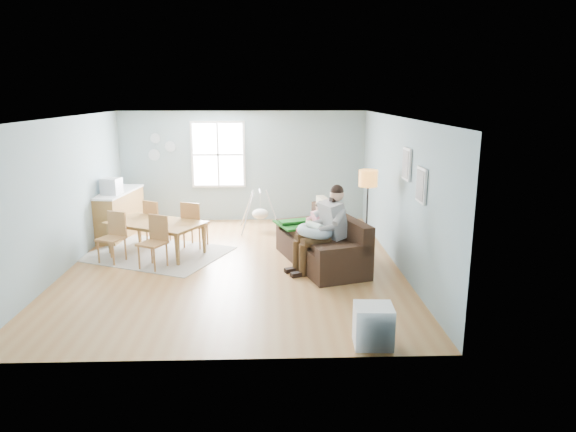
{
  "coord_description": "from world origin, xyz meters",
  "views": [
    {
      "loc": [
        0.68,
        -9.1,
        3.11
      ],
      "look_at": [
        0.98,
        -0.31,
        1.0
      ],
      "focal_mm": 32.0,
      "sensor_mm": 36.0,
      "label": 1
    }
  ],
  "objects_px": {
    "floor_lamp": "(368,186)",
    "chair_ne": "(193,222)",
    "sofa": "(324,246)",
    "counter": "(119,213)",
    "chair_sw": "(114,234)",
    "baby_swing": "(260,213)",
    "chair_nw": "(155,219)",
    "monitor": "(111,186)",
    "chair_se": "(155,238)",
    "dining_table": "(156,238)",
    "toddler": "(315,220)",
    "storage_cube": "(373,326)",
    "father": "(324,226)"
  },
  "relations": [
    {
      "from": "toddler",
      "to": "monitor",
      "type": "relative_size",
      "value": 2.11
    },
    {
      "from": "toddler",
      "to": "chair_ne",
      "type": "height_order",
      "value": "toddler"
    },
    {
      "from": "floor_lamp",
      "to": "dining_table",
      "type": "height_order",
      "value": "floor_lamp"
    },
    {
      "from": "chair_sw",
      "to": "monitor",
      "type": "relative_size",
      "value": 2.22
    },
    {
      "from": "floor_lamp",
      "to": "storage_cube",
      "type": "xyz_separation_m",
      "value": [
        -0.54,
        -3.46,
        -1.16
      ]
    },
    {
      "from": "chair_nw",
      "to": "chair_ne",
      "type": "height_order",
      "value": "chair_ne"
    },
    {
      "from": "storage_cube",
      "to": "chair_nw",
      "type": "relative_size",
      "value": 0.57
    },
    {
      "from": "monitor",
      "to": "chair_nw",
      "type": "bearing_deg",
      "value": -17.9
    },
    {
      "from": "sofa",
      "to": "chair_se",
      "type": "xyz_separation_m",
      "value": [
        -3.09,
        -0.09,
        0.21
      ]
    },
    {
      "from": "monitor",
      "to": "chair_se",
      "type": "bearing_deg",
      "value": -55.11
    },
    {
      "from": "floor_lamp",
      "to": "baby_swing",
      "type": "xyz_separation_m",
      "value": [
        -2.06,
        2.15,
        -1.01
      ]
    },
    {
      "from": "storage_cube",
      "to": "chair_nw",
      "type": "bearing_deg",
      "value": 128.44
    },
    {
      "from": "chair_sw",
      "to": "baby_swing",
      "type": "distance_m",
      "value": 3.43
    },
    {
      "from": "chair_ne",
      "to": "dining_table",
      "type": "bearing_deg",
      "value": -150.65
    },
    {
      "from": "chair_nw",
      "to": "chair_ne",
      "type": "relative_size",
      "value": 0.95
    },
    {
      "from": "sofa",
      "to": "floor_lamp",
      "type": "height_order",
      "value": "floor_lamp"
    },
    {
      "from": "storage_cube",
      "to": "chair_se",
      "type": "distance_m",
      "value": 4.62
    },
    {
      "from": "chair_ne",
      "to": "monitor",
      "type": "relative_size",
      "value": 2.3
    },
    {
      "from": "father",
      "to": "toddler",
      "type": "bearing_deg",
      "value": 101.59
    },
    {
      "from": "chair_nw",
      "to": "counter",
      "type": "distance_m",
      "value": 1.13
    },
    {
      "from": "toddler",
      "to": "baby_swing",
      "type": "xyz_separation_m",
      "value": [
        -1.08,
        2.19,
        -0.36
      ]
    },
    {
      "from": "floor_lamp",
      "to": "chair_sw",
      "type": "xyz_separation_m",
      "value": [
        -4.78,
        0.06,
        -0.89
      ]
    },
    {
      "from": "storage_cube",
      "to": "monitor",
      "type": "height_order",
      "value": "monitor"
    },
    {
      "from": "floor_lamp",
      "to": "chair_sw",
      "type": "height_order",
      "value": "floor_lamp"
    },
    {
      "from": "father",
      "to": "monitor",
      "type": "distance_m",
      "value": 4.85
    },
    {
      "from": "sofa",
      "to": "storage_cube",
      "type": "xyz_separation_m",
      "value": [
        0.29,
        -3.23,
        -0.07
      ]
    },
    {
      "from": "father",
      "to": "chair_ne",
      "type": "distance_m",
      "value": 2.92
    },
    {
      "from": "storage_cube",
      "to": "counter",
      "type": "distance_m",
      "value": 7.08
    },
    {
      "from": "monitor",
      "to": "sofa",
      "type": "bearing_deg",
      "value": -21.91
    },
    {
      "from": "toddler",
      "to": "baby_swing",
      "type": "bearing_deg",
      "value": 116.19
    },
    {
      "from": "chair_se",
      "to": "counter",
      "type": "distance_m",
      "value": 2.54
    },
    {
      "from": "floor_lamp",
      "to": "chair_se",
      "type": "height_order",
      "value": "floor_lamp"
    },
    {
      "from": "father",
      "to": "dining_table",
      "type": "distance_m",
      "value": 3.42
    },
    {
      "from": "chair_nw",
      "to": "sofa",
      "type": "bearing_deg",
      "value": -22.99
    },
    {
      "from": "floor_lamp",
      "to": "chair_ne",
      "type": "relative_size",
      "value": 1.77
    },
    {
      "from": "chair_se",
      "to": "storage_cube",
      "type": "bearing_deg",
      "value": -42.89
    },
    {
      "from": "floor_lamp",
      "to": "storage_cube",
      "type": "relative_size",
      "value": 3.24
    },
    {
      "from": "sofa",
      "to": "chair_sw",
      "type": "relative_size",
      "value": 2.67
    },
    {
      "from": "father",
      "to": "counter",
      "type": "bearing_deg",
      "value": 150.3
    },
    {
      "from": "sofa",
      "to": "counter",
      "type": "bearing_deg",
      "value": 154.23
    },
    {
      "from": "floor_lamp",
      "to": "monitor",
      "type": "relative_size",
      "value": 4.07
    },
    {
      "from": "dining_table",
      "to": "monitor",
      "type": "height_order",
      "value": "monitor"
    },
    {
      "from": "chair_sw",
      "to": "chair_nw",
      "type": "relative_size",
      "value": 1.01
    },
    {
      "from": "chair_se",
      "to": "father",
      "type": "bearing_deg",
      "value": -4.97
    },
    {
      "from": "dining_table",
      "to": "chair_ne",
      "type": "xyz_separation_m",
      "value": [
        0.69,
        0.39,
        0.23
      ]
    },
    {
      "from": "dining_table",
      "to": "monitor",
      "type": "relative_size",
      "value": 4.36
    },
    {
      "from": "dining_table",
      "to": "chair_sw",
      "type": "distance_m",
      "value": 0.82
    },
    {
      "from": "chair_nw",
      "to": "counter",
      "type": "bearing_deg",
      "value": 144.99
    },
    {
      "from": "toddler",
      "to": "counter",
      "type": "distance_m",
      "value": 4.64
    },
    {
      "from": "chair_nw",
      "to": "dining_table",
      "type": "bearing_deg",
      "value": -77.43
    }
  ]
}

